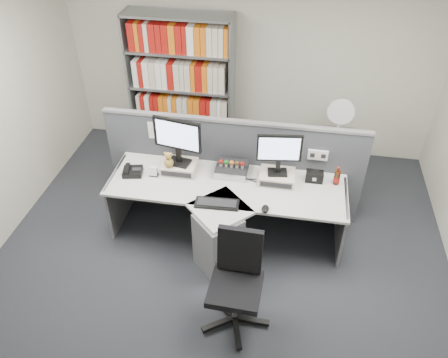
% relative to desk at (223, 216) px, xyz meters
% --- Properties ---
extents(ground, '(5.50, 5.50, 0.00)m').
position_rel_desk_xyz_m(ground, '(0.00, -0.60, -0.46)').
color(ground, '#2D2F35').
rests_on(ground, ground).
extents(room_shell, '(5.04, 5.54, 2.72)m').
position_rel_desk_xyz_m(room_shell, '(0.00, -0.60, 1.33)').
color(room_shell, beige).
rests_on(room_shell, ground).
extents(partition, '(3.00, 0.08, 1.27)m').
position_rel_desk_xyz_m(partition, '(0.00, 0.65, 0.19)').
color(partition, '#44464D').
rests_on(partition, ground).
extents(desk, '(2.60, 1.20, 0.72)m').
position_rel_desk_xyz_m(desk, '(0.00, 0.00, 0.00)').
color(desk, beige).
rests_on(desk, ground).
extents(monitor_riser_left, '(0.38, 0.31, 0.10)m').
position_rel_desk_xyz_m(monitor_riser_left, '(-0.57, 0.38, 0.31)').
color(monitor_riser_left, beige).
rests_on(monitor_riser_left, desk).
extents(monitor_riser_right, '(0.38, 0.31, 0.10)m').
position_rel_desk_xyz_m(monitor_riser_right, '(0.53, 0.38, 0.31)').
color(monitor_riser_right, beige).
rests_on(monitor_riser_right, desk).
extents(monitor_left, '(0.54, 0.21, 0.55)m').
position_rel_desk_xyz_m(monitor_left, '(-0.57, 0.38, 0.69)').
color(monitor_left, black).
rests_on(monitor_left, monitor_riser_left).
extents(monitor_right, '(0.48, 0.18, 0.49)m').
position_rel_desk_xyz_m(monitor_right, '(0.53, 0.38, 0.65)').
color(monitor_right, black).
rests_on(monitor_right, monitor_riser_right).
extents(desktop_pc, '(0.35, 0.31, 0.09)m').
position_rel_desk_xyz_m(desktop_pc, '(0.02, 0.43, 0.31)').
color(desktop_pc, black).
rests_on(desktop_pc, desk).
extents(figurines, '(0.29, 0.05, 0.09)m').
position_rel_desk_xyz_m(figurines, '(0.02, 0.42, 0.41)').
color(figurines, beige).
rests_on(figurines, desktop_pc).
extents(keyboard, '(0.46, 0.19, 0.03)m').
position_rel_desk_xyz_m(keyboard, '(-0.04, -0.13, 0.28)').
color(keyboard, black).
rests_on(keyboard, desk).
extents(mouse, '(0.07, 0.12, 0.04)m').
position_rel_desk_xyz_m(mouse, '(0.46, -0.13, 0.29)').
color(mouse, black).
rests_on(mouse, desk).
extents(desk_phone, '(0.24, 0.23, 0.09)m').
position_rel_desk_xyz_m(desk_phone, '(-1.07, 0.23, 0.30)').
color(desk_phone, black).
rests_on(desk_phone, desk).
extents(desk_calendar, '(0.10, 0.07, 0.12)m').
position_rel_desk_xyz_m(desk_calendar, '(-0.83, 0.24, 0.31)').
color(desk_calendar, black).
rests_on(desk_calendar, desk).
extents(plush_toy, '(0.11, 0.11, 0.19)m').
position_rel_desk_xyz_m(plush_toy, '(-0.66, 0.30, 0.44)').
color(plush_toy, '#A37B36').
rests_on(plush_toy, monitor_riser_left).
extents(speaker, '(0.19, 0.11, 0.13)m').
position_rel_desk_xyz_m(speaker, '(0.94, 0.44, 0.33)').
color(speaker, black).
rests_on(speaker, desk).
extents(cola_bottle, '(0.07, 0.07, 0.23)m').
position_rel_desk_xyz_m(cola_bottle, '(1.17, 0.43, 0.35)').
color(cola_bottle, '#3F190A').
rests_on(cola_bottle, desk).
extents(shelving_unit, '(1.41, 0.40, 2.00)m').
position_rel_desk_xyz_m(shelving_unit, '(-0.90, 1.85, 0.52)').
color(shelving_unit, gray).
rests_on(shelving_unit, ground).
extents(filing_cabinet, '(0.45, 0.61, 0.70)m').
position_rel_desk_xyz_m(filing_cabinet, '(1.20, 1.40, -0.11)').
color(filing_cabinet, gray).
rests_on(filing_cabinet, ground).
extents(desk_fan, '(0.33, 0.20, 0.55)m').
position_rel_desk_xyz_m(desk_fan, '(1.20, 1.40, 0.59)').
color(desk_fan, white).
rests_on(desk_fan, filing_cabinet).
extents(office_chair, '(0.63, 0.66, 0.99)m').
position_rel_desk_xyz_m(office_chair, '(0.28, -0.89, 0.07)').
color(office_chair, silver).
rests_on(office_chair, ground).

